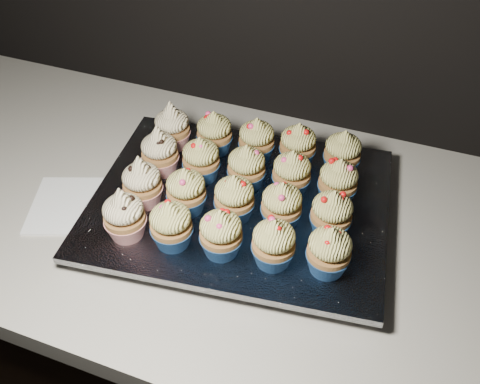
{
  "coord_description": "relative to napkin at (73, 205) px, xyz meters",
  "views": [
    {
      "loc": [
        0.29,
        1.11,
        1.53
      ],
      "look_at": [
        0.06,
        1.7,
        0.95
      ],
      "focal_mm": 40.0,
      "sensor_mm": 36.0,
      "label": 1
    }
  ],
  "objects": [
    {
      "name": "cupcake_17",
      "position": [
        0.26,
        0.19,
        0.07
      ],
      "size": [
        0.06,
        0.06,
        0.08
      ],
      "color": "navy",
      "rests_on": "foil_lining"
    },
    {
      "name": "cupcake_7",
      "position": [
        0.28,
        0.04,
        0.07
      ],
      "size": [
        0.06,
        0.06,
        0.08
      ],
      "color": "navy",
      "rests_on": "foil_lining"
    },
    {
      "name": "cupcake_4",
      "position": [
        0.44,
        -0.01,
        0.07
      ],
      "size": [
        0.06,
        0.06,
        0.08
      ],
      "color": "navy",
      "rests_on": "foil_lining"
    },
    {
      "name": "cabinet",
      "position": [
        0.21,
        0.08,
        -0.47
      ],
      "size": [
        2.4,
        0.6,
        0.86
      ],
      "primitive_type": "cube",
      "color": "black",
      "rests_on": "ground"
    },
    {
      "name": "cupcake_13",
      "position": [
        0.34,
        0.13,
        0.07
      ],
      "size": [
        0.06,
        0.06,
        0.08
      ],
      "color": "navy",
      "rests_on": "foil_lining"
    },
    {
      "name": "foil_lining",
      "position": [
        0.27,
        0.08,
        0.03
      ],
      "size": [
        0.52,
        0.43,
        0.01
      ],
      "primitive_type": "cube",
      "rotation": [
        0.0,
        0.0,
        0.13
      ],
      "color": "silver",
      "rests_on": "baking_tray"
    },
    {
      "name": "cupcake_6",
      "position": [
        0.2,
        0.03,
        0.07
      ],
      "size": [
        0.06,
        0.06,
        0.08
      ],
      "color": "navy",
      "rests_on": "foil_lining"
    },
    {
      "name": "cupcake_2",
      "position": [
        0.29,
        -0.03,
        0.07
      ],
      "size": [
        0.06,
        0.06,
        0.08
      ],
      "color": "navy",
      "rests_on": "foil_lining"
    },
    {
      "name": "cupcake_14",
      "position": [
        0.42,
        0.14,
        0.07
      ],
      "size": [
        0.06,
        0.06,
        0.08
      ],
      "color": "navy",
      "rests_on": "foil_lining"
    },
    {
      "name": "cupcake_1",
      "position": [
        0.21,
        -0.04,
        0.07
      ],
      "size": [
        0.06,
        0.06,
        0.08
      ],
      "color": "navy",
      "rests_on": "foil_lining"
    },
    {
      "name": "worktop",
      "position": [
        0.21,
        0.08,
        -0.02
      ],
      "size": [
        2.44,
        0.64,
        0.04
      ],
      "primitive_type": "cube",
      "color": "beige",
      "rests_on": "cabinet"
    },
    {
      "name": "cupcake_9",
      "position": [
        0.42,
        0.06,
        0.07
      ],
      "size": [
        0.06,
        0.06,
        0.08
      ],
      "color": "navy",
      "rests_on": "foil_lining"
    },
    {
      "name": "napkin",
      "position": [
        0.0,
        0.0,
        0.0
      ],
      "size": [
        0.18,
        0.18,
        0.0
      ],
      "primitive_type": "cube",
      "rotation": [
        0.0,
        0.0,
        0.36
      ],
      "color": "white",
      "rests_on": "worktop"
    },
    {
      "name": "cupcake_12",
      "position": [
        0.27,
        0.12,
        0.07
      ],
      "size": [
        0.06,
        0.06,
        0.08
      ],
      "color": "navy",
      "rests_on": "foil_lining"
    },
    {
      "name": "cupcake_15",
      "position": [
        0.11,
        0.17,
        0.07
      ],
      "size": [
        0.06,
        0.06,
        0.1
      ],
      "color": "#AD1818",
      "rests_on": "foil_lining"
    },
    {
      "name": "baking_tray",
      "position": [
        0.27,
        0.08,
        0.01
      ],
      "size": [
        0.48,
        0.39,
        0.02
      ],
      "primitive_type": "cube",
      "rotation": [
        0.0,
        0.0,
        0.13
      ],
      "color": "black",
      "rests_on": "worktop"
    },
    {
      "name": "cupcake_19",
      "position": [
        0.41,
        0.21,
        0.07
      ],
      "size": [
        0.06,
        0.06,
        0.08
      ],
      "color": "navy",
      "rests_on": "foil_lining"
    },
    {
      "name": "cupcake_16",
      "position": [
        0.18,
        0.19,
        0.07
      ],
      "size": [
        0.06,
        0.06,
        0.08
      ],
      "color": "navy",
      "rests_on": "foil_lining"
    },
    {
      "name": "cupcake_3",
      "position": [
        0.36,
        -0.02,
        0.07
      ],
      "size": [
        0.06,
        0.06,
        0.08
      ],
      "color": "navy",
      "rests_on": "foil_lining"
    },
    {
      "name": "cupcake_18",
      "position": [
        0.33,
        0.2,
        0.07
      ],
      "size": [
        0.06,
        0.06,
        0.08
      ],
      "color": "navy",
      "rests_on": "foil_lining"
    },
    {
      "name": "cupcake_8",
      "position": [
        0.35,
        0.05,
        0.07
      ],
      "size": [
        0.06,
        0.06,
        0.08
      ],
      "color": "navy",
      "rests_on": "foil_lining"
    },
    {
      "name": "cupcake_5",
      "position": [
        0.13,
        0.02,
        0.07
      ],
      "size": [
        0.06,
        0.06,
        0.1
      ],
      "color": "#AD1818",
      "rests_on": "foil_lining"
    },
    {
      "name": "cupcake_11",
      "position": [
        0.19,
        0.11,
        0.07
      ],
      "size": [
        0.06,
        0.06,
        0.08
      ],
      "color": "navy",
      "rests_on": "foil_lining"
    },
    {
      "name": "cupcake_0",
      "position": [
        0.14,
        -0.05,
        0.07
      ],
      "size": [
        0.06,
        0.06,
        0.1
      ],
      "color": "#AD1818",
      "rests_on": "foil_lining"
    },
    {
      "name": "cupcake_10",
      "position": [
        0.12,
        0.1,
        0.07
      ],
      "size": [
        0.06,
        0.06,
        0.1
      ],
      "color": "#AD1818",
      "rests_on": "foil_lining"
    }
  ]
}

